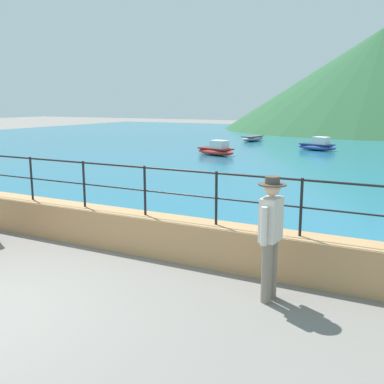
{
  "coord_description": "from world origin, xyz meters",
  "views": [
    {
      "loc": [
        5.19,
        -3.49,
        2.72
      ],
      "look_at": [
        1.4,
        3.7,
        1.1
      ],
      "focal_mm": 42.45,
      "sensor_mm": 36.0,
      "label": 1
    }
  ],
  "objects_px": {
    "boat_2": "(253,138)",
    "boat_0": "(216,150)",
    "boat_1": "(318,146)",
    "person_walking": "(271,232)"
  },
  "relations": [
    {
      "from": "person_walking",
      "to": "boat_2",
      "type": "relative_size",
      "value": 0.72
    },
    {
      "from": "person_walking",
      "to": "boat_2",
      "type": "height_order",
      "value": "person_walking"
    },
    {
      "from": "boat_1",
      "to": "boat_2",
      "type": "distance_m",
      "value": 6.69
    },
    {
      "from": "boat_0",
      "to": "boat_2",
      "type": "relative_size",
      "value": 1.02
    },
    {
      "from": "person_walking",
      "to": "boat_1",
      "type": "xyz_separation_m",
      "value": [
        -3.75,
        19.79,
        -0.65
      ]
    },
    {
      "from": "person_walking",
      "to": "boat_1",
      "type": "distance_m",
      "value": 20.16
    },
    {
      "from": "person_walking",
      "to": "boat_0",
      "type": "xyz_separation_m",
      "value": [
        -7.77,
        15.08,
        -0.65
      ]
    },
    {
      "from": "boat_2",
      "to": "boat_0",
      "type": "bearing_deg",
      "value": -81.67
    },
    {
      "from": "person_walking",
      "to": "boat_0",
      "type": "height_order",
      "value": "person_walking"
    },
    {
      "from": "boat_0",
      "to": "boat_2",
      "type": "xyz_separation_m",
      "value": [
        -1.29,
        8.78,
        -0.07
      ]
    }
  ]
}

